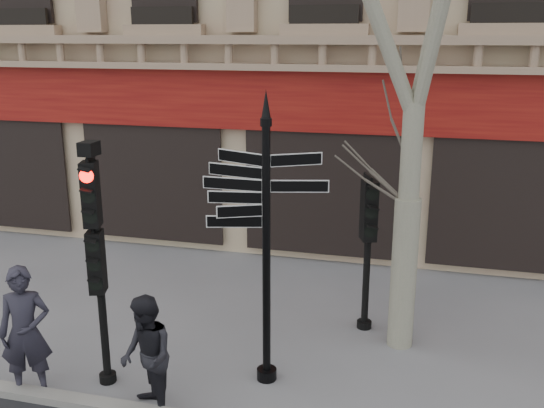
{
  "coord_description": "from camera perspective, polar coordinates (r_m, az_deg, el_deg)",
  "views": [
    {
      "loc": [
        2.15,
        -7.81,
        4.96
      ],
      "look_at": [
        -0.02,
        0.6,
        2.52
      ],
      "focal_mm": 40.0,
      "sensor_mm": 36.0,
      "label": 1
    }
  ],
  "objects": [
    {
      "name": "traffic_signal_main",
      "position": [
        8.71,
        -16.22,
        -2.94
      ],
      "size": [
        0.46,
        0.39,
        3.59
      ],
      "rotation": [
        0.0,
        0.0,
        0.3
      ],
      "color": "black",
      "rests_on": "ground"
    },
    {
      "name": "traffic_signal_secondary",
      "position": [
        10.25,
        9.07,
        -2.14
      ],
      "size": [
        0.53,
        0.45,
        2.66
      ],
      "rotation": [
        0.0,
        0.0,
        0.35
      ],
      "color": "black",
      "rests_on": "ground"
    },
    {
      "name": "fingerpost",
      "position": [
        8.26,
        -0.55,
        1.03
      ],
      "size": [
        1.91,
        1.91,
        4.27
      ],
      "rotation": [
        0.0,
        0.0,
        0.07
      ],
      "color": "black",
      "rests_on": "ground"
    },
    {
      "name": "pedestrian_b",
      "position": [
        8.42,
        -11.73,
        -13.92
      ],
      "size": [
        1.02,
        1.04,
        1.69
      ],
      "primitive_type": "imported",
      "rotation": [
        0.0,
        0.0,
        -0.88
      ],
      "color": "black",
      "rests_on": "ground"
    },
    {
      "name": "pedestrian_a",
      "position": [
        9.25,
        -22.2,
        -11.14
      ],
      "size": [
        0.83,
        0.71,
        1.93
      ],
      "primitive_type": "imported",
      "rotation": [
        0.0,
        0.0,
        0.42
      ],
      "color": "#24222E",
      "rests_on": "ground"
    },
    {
      "name": "ground",
      "position": [
        9.5,
        -0.84,
        -15.77
      ],
      "size": [
        80.0,
        80.0,
        0.0
      ],
      "primitive_type": "plane",
      "color": "slate",
      "rests_on": "ground"
    }
  ]
}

